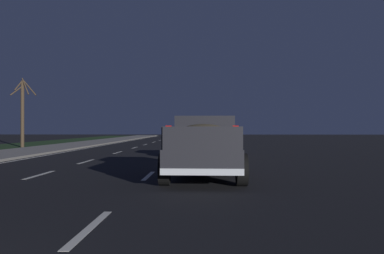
{
  "coord_description": "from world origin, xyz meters",
  "views": [
    {
      "loc": [
        -2.2,
        -3.42,
        1.48
      ],
      "look_at": [
        12.91,
        -3.06,
        1.53
      ],
      "focal_mm": 39.18,
      "sensor_mm": 36.0,
      "label": 1
    }
  ],
  "objects_px": {
    "sedan_tan": "(200,142)",
    "sedan_green": "(202,136)",
    "bare_tree_far": "(23,111)",
    "pickup_truck": "(205,145)"
  },
  "relations": [
    {
      "from": "sedan_tan",
      "to": "sedan_green",
      "type": "bearing_deg",
      "value": -0.43
    },
    {
      "from": "sedan_green",
      "to": "sedan_tan",
      "type": "bearing_deg",
      "value": 179.57
    },
    {
      "from": "sedan_green",
      "to": "bare_tree_far",
      "type": "bearing_deg",
      "value": 115.76
    },
    {
      "from": "sedan_green",
      "to": "sedan_tan",
      "type": "xyz_separation_m",
      "value": [
        -17.5,
        0.13,
        0.0
      ]
    },
    {
      "from": "pickup_truck",
      "to": "sedan_tan",
      "type": "height_order",
      "value": "pickup_truck"
    },
    {
      "from": "bare_tree_far",
      "to": "pickup_truck",
      "type": "bearing_deg",
      "value": -144.48
    },
    {
      "from": "pickup_truck",
      "to": "bare_tree_far",
      "type": "xyz_separation_m",
      "value": [
        19.87,
        14.18,
        1.87
      ]
    },
    {
      "from": "sedan_tan",
      "to": "bare_tree_far",
      "type": "distance_m",
      "value": 17.73
    },
    {
      "from": "pickup_truck",
      "to": "bare_tree_far",
      "type": "distance_m",
      "value": 24.48
    },
    {
      "from": "sedan_tan",
      "to": "pickup_truck",
      "type": "bearing_deg",
      "value": -178.81
    }
  ]
}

